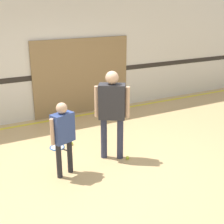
{
  "coord_description": "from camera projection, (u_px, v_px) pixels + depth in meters",
  "views": [
    {
      "loc": [
        -2.14,
        -4.41,
        2.68
      ],
      "look_at": [
        0.24,
        0.09,
        0.88
      ],
      "focal_mm": 50.0,
      "sensor_mm": 36.0,
      "label": 1
    }
  ],
  "objects": [
    {
      "name": "wall_back",
      "position": [
        50.0,
        51.0,
        7.23
      ],
      "size": [
        16.0,
        0.07,
        3.2
      ],
      "color": "silver",
      "rests_on": "ground_plane"
    },
    {
      "name": "tennis_ball_near_instructor",
      "position": [
        127.0,
        158.0,
        5.6
      ],
      "size": [
        0.07,
        0.07,
        0.07
      ],
      "primitive_type": "sphere",
      "color": "#CCE038",
      "rests_on": "ground_plane"
    },
    {
      "name": "wall_panel",
      "position": [
        82.0,
        77.0,
        7.73
      ],
      "size": [
        2.5,
        0.05,
        1.87
      ],
      "color": "#93754C",
      "rests_on": "ground_plane"
    },
    {
      "name": "racket_spare_on_floor",
      "position": [
        58.0,
        147.0,
        6.06
      ],
      "size": [
        0.39,
        0.5,
        0.03
      ],
      "rotation": [
        0.0,
        0.0,
        5.21
      ],
      "color": "blue",
      "rests_on": "ground_plane"
    },
    {
      "name": "tennis_ball_by_spare_racket",
      "position": [
        71.0,
        143.0,
        6.17
      ],
      "size": [
        0.07,
        0.07,
        0.07
      ],
      "primitive_type": "sphere",
      "color": "#CCE038",
      "rests_on": "ground_plane"
    },
    {
      "name": "person_student_left",
      "position": [
        63.0,
        131.0,
        4.87
      ],
      "size": [
        0.45,
        0.3,
        1.24
      ],
      "rotation": [
        0.0,
        0.0,
        0.35
      ],
      "color": "#232328",
      "rests_on": "ground_plane"
    },
    {
      "name": "person_instructor",
      "position": [
        112.0,
        106.0,
        5.36
      ],
      "size": [
        0.52,
        0.45,
        1.6
      ],
      "rotation": [
        0.0,
        0.0,
        -0.57
      ],
      "color": "#2D334C",
      "rests_on": "ground_plane"
    },
    {
      "name": "ground_plane",
      "position": [
        102.0,
        162.0,
        5.51
      ],
      "size": [
        16.0,
        16.0,
        0.0
      ],
      "primitive_type": "plane",
      "color": "tan"
    },
    {
      "name": "floor_stripe",
      "position": [
        58.0,
        119.0,
        7.54
      ],
      "size": [
        14.4,
        0.1,
        0.01
      ],
      "color": "yellow",
      "rests_on": "ground_plane"
    }
  ]
}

